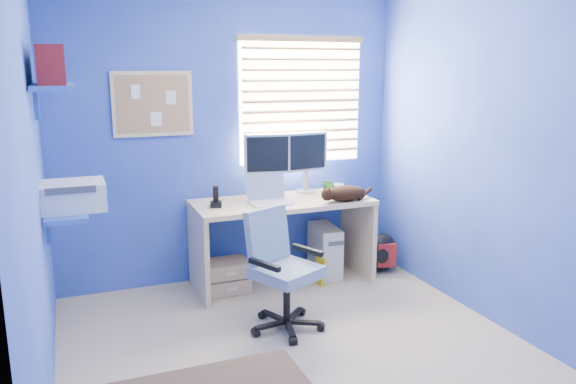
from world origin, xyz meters
name	(u,v)px	position (x,y,z in m)	size (l,w,h in m)	color
floor	(304,357)	(0.00, 0.00, 0.00)	(3.00, 3.20, 0.00)	tan
wall_back	(231,137)	(0.00, 1.60, 1.25)	(3.00, 0.01, 2.50)	#2C49A6
wall_front	(490,241)	(0.00, -1.60, 1.25)	(3.00, 0.01, 2.50)	#2C49A6
wall_left	(32,186)	(-1.50, 0.00, 1.25)	(0.01, 3.20, 2.50)	#2C49A6
wall_right	(502,153)	(1.50, 0.00, 1.25)	(0.01, 3.20, 2.50)	#2C49A6
desk	(282,242)	(0.34, 1.26, 0.37)	(1.51, 0.65, 0.74)	#DFC186
laptop	(270,191)	(0.20, 1.17, 0.85)	(0.33, 0.26, 0.22)	silver
monitor_left	(266,165)	(0.28, 1.47, 1.01)	(0.40, 0.12, 0.54)	silver
monitor_right	(306,163)	(0.64, 1.46, 1.01)	(0.40, 0.12, 0.54)	silver
phone	(216,196)	(-0.24, 1.24, 0.82)	(0.09, 0.11, 0.17)	black
mug	(328,188)	(0.82, 1.36, 0.79)	(0.10, 0.09, 0.10)	#2B7928
cd_spindle	(337,188)	(0.92, 1.39, 0.78)	(0.13, 0.13, 0.07)	silver
cat	(346,193)	(0.83, 1.04, 0.81)	(0.36, 0.19, 0.13)	black
tower_pc	(325,250)	(0.77, 1.31, 0.23)	(0.19, 0.44, 0.45)	beige
drawer_boxes	(227,276)	(-0.16, 1.25, 0.14)	(0.35, 0.28, 0.27)	tan
yellow_book	(320,271)	(0.63, 1.11, 0.12)	(0.03, 0.17, 0.24)	yellow
backpack	(382,252)	(1.29, 1.19, 0.18)	(0.31, 0.23, 0.36)	black
office_chair	(282,285)	(0.03, 0.46, 0.32)	(0.65, 0.65, 0.86)	black
window_blinds	(302,101)	(0.65, 1.57, 1.55)	(1.15, 0.05, 1.10)	white
corkboard	(153,104)	(-0.65, 1.58, 1.55)	(0.64, 0.02, 0.52)	#DFC186
wall_shelves	(60,133)	(-1.35, 0.75, 1.43)	(0.42, 0.90, 1.05)	#3C64C0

